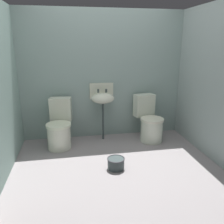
# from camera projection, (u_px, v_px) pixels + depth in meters

# --- Properties ---
(ground_plane) EXTENTS (3.26, 2.71, 0.08)m
(ground_plane) POSITION_uv_depth(u_px,v_px,m) (116.00, 167.00, 3.34)
(ground_plane) COLOR gray
(wall_back) EXTENTS (3.26, 0.10, 2.22)m
(wall_back) POSITION_uv_depth(u_px,v_px,m) (103.00, 75.00, 4.14)
(wall_back) COLOR #8AA29C
(wall_back) RESTS_ON ground
(wall_right) EXTENTS (0.10, 2.51, 2.22)m
(wall_right) POSITION_uv_depth(u_px,v_px,m) (215.00, 83.00, 3.36)
(wall_right) COLOR #8C9C99
(wall_right) RESTS_ON ground
(toilet_left) EXTENTS (0.45, 0.63, 0.78)m
(toilet_left) POSITION_uv_depth(u_px,v_px,m) (60.00, 128.00, 3.85)
(toilet_left) COLOR silver
(toilet_left) RESTS_ON ground
(toilet_right) EXTENTS (0.48, 0.65, 0.78)m
(toilet_right) POSITION_uv_depth(u_px,v_px,m) (149.00, 122.00, 4.12)
(toilet_right) COLOR silver
(toilet_right) RESTS_ON ground
(sink) EXTENTS (0.42, 0.35, 0.99)m
(sink) POSITION_uv_depth(u_px,v_px,m) (103.00, 98.00, 4.04)
(sink) COLOR #364142
(sink) RESTS_ON ground
(bucket) EXTENTS (0.24, 0.24, 0.16)m
(bucket) POSITION_uv_depth(u_px,v_px,m) (116.00, 163.00, 3.21)
(bucket) COLOR #364142
(bucket) RESTS_ON ground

